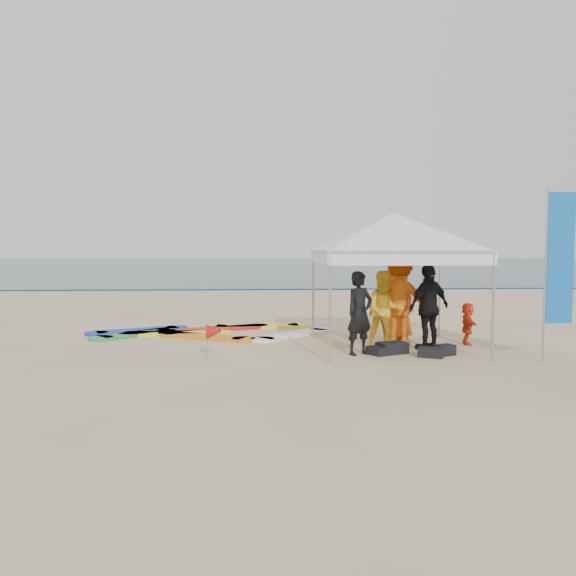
{
  "coord_description": "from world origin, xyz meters",
  "views": [
    {
      "loc": [
        -0.17,
        -9.25,
        2.03
      ],
      "look_at": [
        0.51,
        2.6,
        1.2
      ],
      "focal_mm": 35.0,
      "sensor_mm": 36.0,
      "label": 1
    }
  ],
  "objects_px": {
    "person_black_a": "(360,313)",
    "feather_flag": "(558,260)",
    "person_yellow": "(385,310)",
    "person_black_b": "(429,307)",
    "person_orange_a": "(399,300)",
    "canopy_tent": "(393,213)",
    "marker_pennant": "(214,332)",
    "person_seated": "(468,324)",
    "person_orange_b": "(398,301)",
    "surfboard_spread": "(205,332)"
  },
  "relations": [
    {
      "from": "person_black_a",
      "to": "feather_flag",
      "type": "relative_size",
      "value": 0.52
    },
    {
      "from": "person_yellow",
      "to": "person_black_b",
      "type": "distance_m",
      "value": 0.89
    },
    {
      "from": "person_orange_a",
      "to": "canopy_tent",
      "type": "relative_size",
      "value": 0.46
    },
    {
      "from": "person_black_a",
      "to": "marker_pennant",
      "type": "xyz_separation_m",
      "value": [
        -2.76,
        -0.21,
        -0.31
      ]
    },
    {
      "from": "person_black_a",
      "to": "person_seated",
      "type": "bearing_deg",
      "value": -7.2
    },
    {
      "from": "person_black_a",
      "to": "person_orange_a",
      "type": "xyz_separation_m",
      "value": [
        0.99,
        0.85,
        0.17
      ]
    },
    {
      "from": "person_orange_a",
      "to": "person_black_b",
      "type": "xyz_separation_m",
      "value": [
        0.5,
        -0.4,
        -0.11
      ]
    },
    {
      "from": "person_yellow",
      "to": "person_seated",
      "type": "height_order",
      "value": "person_yellow"
    },
    {
      "from": "person_black_a",
      "to": "person_black_b",
      "type": "relative_size",
      "value": 0.93
    },
    {
      "from": "person_seated",
      "to": "canopy_tent",
      "type": "bearing_deg",
      "value": 113.41
    },
    {
      "from": "person_black_a",
      "to": "canopy_tent",
      "type": "relative_size",
      "value": 0.38
    },
    {
      "from": "person_orange_a",
      "to": "person_orange_b",
      "type": "distance_m",
      "value": 0.95
    },
    {
      "from": "canopy_tent",
      "to": "person_orange_a",
      "type": "bearing_deg",
      "value": 33.9
    },
    {
      "from": "person_orange_b",
      "to": "person_seated",
      "type": "xyz_separation_m",
      "value": [
        1.31,
        -0.77,
        -0.42
      ]
    },
    {
      "from": "person_orange_a",
      "to": "surfboard_spread",
      "type": "height_order",
      "value": "person_orange_a"
    },
    {
      "from": "person_yellow",
      "to": "person_seated",
      "type": "xyz_separation_m",
      "value": [
        1.9,
        0.53,
        -0.35
      ]
    },
    {
      "from": "person_orange_a",
      "to": "surfboard_spread",
      "type": "relative_size",
      "value": 0.34
    },
    {
      "from": "person_orange_a",
      "to": "surfboard_spread",
      "type": "distance_m",
      "value": 4.77
    },
    {
      "from": "person_yellow",
      "to": "person_black_b",
      "type": "height_order",
      "value": "person_black_b"
    },
    {
      "from": "person_black_b",
      "to": "person_orange_a",
      "type": "bearing_deg",
      "value": -66.99
    },
    {
      "from": "person_black_b",
      "to": "marker_pennant",
      "type": "height_order",
      "value": "person_black_b"
    },
    {
      "from": "person_yellow",
      "to": "surfboard_spread",
      "type": "distance_m",
      "value": 4.58
    },
    {
      "from": "canopy_tent",
      "to": "marker_pennant",
      "type": "distance_m",
      "value": 4.33
    },
    {
      "from": "person_orange_a",
      "to": "marker_pennant",
      "type": "height_order",
      "value": "person_orange_a"
    },
    {
      "from": "person_seated",
      "to": "marker_pennant",
      "type": "xyz_separation_m",
      "value": [
        -5.27,
        -1.21,
        0.05
      ]
    },
    {
      "from": "surfboard_spread",
      "to": "person_black_b",
      "type": "bearing_deg",
      "value": -27.52
    },
    {
      "from": "person_seated",
      "to": "person_black_a",
      "type": "bearing_deg",
      "value": 126.09
    },
    {
      "from": "person_orange_b",
      "to": "canopy_tent",
      "type": "distance_m",
      "value": 2.19
    },
    {
      "from": "marker_pennant",
      "to": "surfboard_spread",
      "type": "height_order",
      "value": "marker_pennant"
    },
    {
      "from": "person_yellow",
      "to": "person_orange_b",
      "type": "bearing_deg",
      "value": 65.95
    },
    {
      "from": "person_yellow",
      "to": "person_black_a",
      "type": "bearing_deg",
      "value": -141.18
    },
    {
      "from": "person_orange_b",
      "to": "marker_pennant",
      "type": "xyz_separation_m",
      "value": [
        -3.96,
        -1.98,
        -0.37
      ]
    },
    {
      "from": "surfboard_spread",
      "to": "person_orange_a",
      "type": "bearing_deg",
      "value": -25.99
    },
    {
      "from": "person_seated",
      "to": "feather_flag",
      "type": "xyz_separation_m",
      "value": [
        0.84,
        -1.98,
        1.38
      ]
    },
    {
      "from": "person_black_b",
      "to": "person_orange_b",
      "type": "relative_size",
      "value": 1.0
    },
    {
      "from": "person_orange_a",
      "to": "feather_flag",
      "type": "distance_m",
      "value": 3.1
    },
    {
      "from": "person_orange_b",
      "to": "canopy_tent",
      "type": "xyz_separation_m",
      "value": [
        -0.39,
        -1.04,
        1.89
      ]
    },
    {
      "from": "person_orange_b",
      "to": "surfboard_spread",
      "type": "bearing_deg",
      "value": -35.75
    },
    {
      "from": "canopy_tent",
      "to": "surfboard_spread",
      "type": "distance_m",
      "value": 5.31
    },
    {
      "from": "person_yellow",
      "to": "person_orange_b",
      "type": "xyz_separation_m",
      "value": [
        0.6,
        1.3,
        0.07
      ]
    },
    {
      "from": "person_orange_b",
      "to": "canopy_tent",
      "type": "relative_size",
      "value": 0.41
    },
    {
      "from": "person_black_b",
      "to": "surfboard_spread",
      "type": "distance_m",
      "value": 5.36
    },
    {
      "from": "person_orange_b",
      "to": "surfboard_spread",
      "type": "relative_size",
      "value": 0.31
    },
    {
      "from": "person_seated",
      "to": "surfboard_spread",
      "type": "relative_size",
      "value": 0.16
    },
    {
      "from": "person_orange_a",
      "to": "feather_flag",
      "type": "xyz_separation_m",
      "value": [
        2.35,
        -1.84,
        0.85
      ]
    },
    {
      "from": "person_black_b",
      "to": "person_seated",
      "type": "xyz_separation_m",
      "value": [
        1.01,
        0.55,
        -0.42
      ]
    },
    {
      "from": "person_black_a",
      "to": "surfboard_spread",
      "type": "distance_m",
      "value": 4.39
    },
    {
      "from": "person_seated",
      "to": "surfboard_spread",
      "type": "distance_m",
      "value": 6.03
    },
    {
      "from": "person_black_a",
      "to": "person_orange_b",
      "type": "xyz_separation_m",
      "value": [
        1.2,
        1.77,
        0.07
      ]
    },
    {
      "from": "person_orange_b",
      "to": "person_seated",
      "type": "bearing_deg",
      "value": 127.97
    }
  ]
}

